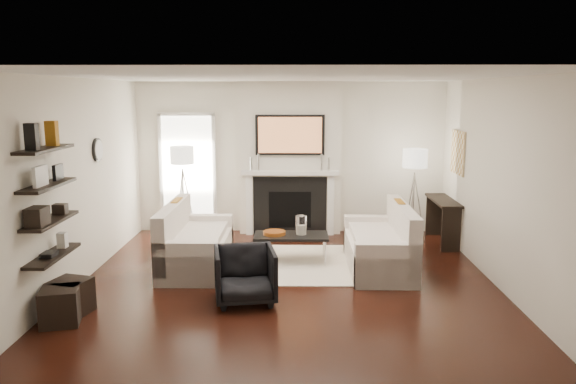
{
  "coord_description": "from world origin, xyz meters",
  "views": [
    {
      "loc": [
        0.12,
        -7.04,
        2.51
      ],
      "look_at": [
        0.0,
        0.6,
        1.15
      ],
      "focal_mm": 35.0,
      "sensor_mm": 36.0,
      "label": 1
    }
  ],
  "objects_px": {
    "loveseat_left_base": "(197,253)",
    "coffee_table": "(291,236)",
    "lamp_left_shade": "(182,155)",
    "ottoman_near": "(71,297)",
    "armchair": "(245,272)",
    "lamp_right_shade": "(415,158)",
    "loveseat_right_base": "(378,255)"
  },
  "relations": [
    {
      "from": "lamp_right_shade",
      "to": "ottoman_near",
      "type": "xyz_separation_m",
      "value": [
        -4.52,
        -3.06,
        -1.25
      ]
    },
    {
      "from": "lamp_right_shade",
      "to": "ottoman_near",
      "type": "height_order",
      "value": "lamp_right_shade"
    },
    {
      "from": "coffee_table",
      "to": "lamp_left_shade",
      "type": "distance_m",
      "value": 2.59
    },
    {
      "from": "armchair",
      "to": "ottoman_near",
      "type": "relative_size",
      "value": 1.83
    },
    {
      "from": "lamp_left_shade",
      "to": "loveseat_left_base",
      "type": "bearing_deg",
      "value": -72.9
    },
    {
      "from": "coffee_table",
      "to": "lamp_right_shade",
      "type": "distance_m",
      "value": 2.48
    },
    {
      "from": "armchair",
      "to": "lamp_right_shade",
      "type": "xyz_separation_m",
      "value": [
        2.55,
        2.65,
        1.08
      ]
    },
    {
      "from": "armchair",
      "to": "lamp_left_shade",
      "type": "bearing_deg",
      "value": 103.82
    },
    {
      "from": "armchair",
      "to": "lamp_left_shade",
      "type": "distance_m",
      "value": 3.51
    },
    {
      "from": "loveseat_right_base",
      "to": "armchair",
      "type": "bearing_deg",
      "value": -143.81
    },
    {
      "from": "loveseat_left_base",
      "to": "lamp_left_shade",
      "type": "xyz_separation_m",
      "value": [
        -0.53,
        1.71,
        1.24
      ]
    },
    {
      "from": "loveseat_left_base",
      "to": "coffee_table",
      "type": "bearing_deg",
      "value": 11.66
    },
    {
      "from": "loveseat_right_base",
      "to": "lamp_right_shade",
      "type": "height_order",
      "value": "lamp_right_shade"
    },
    {
      "from": "loveseat_right_base",
      "to": "lamp_right_shade",
      "type": "relative_size",
      "value": 4.5
    },
    {
      "from": "coffee_table",
      "to": "armchair",
      "type": "distance_m",
      "value": 1.72
    },
    {
      "from": "loveseat_right_base",
      "to": "ottoman_near",
      "type": "bearing_deg",
      "value": -155.41
    },
    {
      "from": "coffee_table",
      "to": "loveseat_left_base",
      "type": "bearing_deg",
      "value": -168.34
    },
    {
      "from": "lamp_left_shade",
      "to": "lamp_right_shade",
      "type": "xyz_separation_m",
      "value": [
        3.9,
        -0.41,
        0.0
      ]
    },
    {
      "from": "loveseat_right_base",
      "to": "ottoman_near",
      "type": "xyz_separation_m",
      "value": [
        -3.77,
        -1.72,
        -0.01
      ]
    },
    {
      "from": "armchair",
      "to": "lamp_left_shade",
      "type": "relative_size",
      "value": 1.83
    },
    {
      "from": "lamp_left_shade",
      "to": "lamp_right_shade",
      "type": "distance_m",
      "value": 3.92
    },
    {
      "from": "ottoman_near",
      "to": "armchair",
      "type": "bearing_deg",
      "value": 11.71
    },
    {
      "from": "coffee_table",
      "to": "loveseat_right_base",
      "type": "bearing_deg",
      "value": -14.13
    },
    {
      "from": "coffee_table",
      "to": "lamp_left_shade",
      "type": "relative_size",
      "value": 2.75
    },
    {
      "from": "lamp_left_shade",
      "to": "ottoman_near",
      "type": "bearing_deg",
      "value": -100.14
    },
    {
      "from": "loveseat_left_base",
      "to": "coffee_table",
      "type": "height_order",
      "value": "same"
    },
    {
      "from": "loveseat_left_base",
      "to": "armchair",
      "type": "bearing_deg",
      "value": -58.61
    },
    {
      "from": "loveseat_right_base",
      "to": "lamp_right_shade",
      "type": "bearing_deg",
      "value": 60.52
    },
    {
      "from": "loveseat_right_base",
      "to": "lamp_left_shade",
      "type": "bearing_deg",
      "value": 151.04
    },
    {
      "from": "loveseat_left_base",
      "to": "lamp_left_shade",
      "type": "bearing_deg",
      "value": 107.1
    },
    {
      "from": "loveseat_right_base",
      "to": "coffee_table",
      "type": "bearing_deg",
      "value": 165.87
    },
    {
      "from": "loveseat_left_base",
      "to": "ottoman_near",
      "type": "xyz_separation_m",
      "value": [
        -1.15,
        -1.76,
        -0.01
      ]
    }
  ]
}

